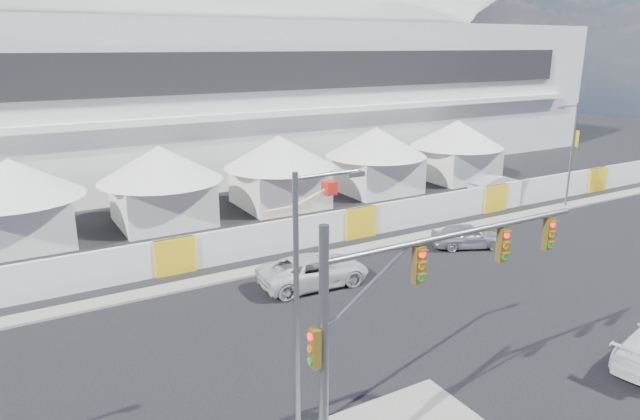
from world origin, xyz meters
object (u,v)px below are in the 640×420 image
lot_car_a (497,184)px  traffic_mast (384,336)px  pickup_curb (314,270)px  sedan_silver (467,236)px  streetlight_median (303,291)px  streetlight_curb (571,148)px  boom_lift (283,224)px

lot_car_a → traffic_mast: bearing=128.6°
pickup_curb → lot_car_a: 23.99m
sedan_silver → streetlight_median: (-16.98, -10.36, 4.24)m
sedan_silver → streetlight_curb: bearing=-52.2°
streetlight_curb → lot_car_a: bearing=104.0°
pickup_curb → streetlight_curb: size_ratio=0.74×
traffic_mast → boom_lift: size_ratio=1.48×
streetlight_median → streetlight_curb: bearing=24.0°
sedan_silver → boom_lift: bearing=74.8°
lot_car_a → sedan_silver: bearing=127.0°
streetlight_median → traffic_mast: bearing=-64.4°
sedan_silver → traffic_mast: bearing=153.9°
pickup_curb → lot_car_a: lot_car_a is taller
streetlight_median → boom_lift: (8.20, 17.80, -4.13)m
streetlight_median → streetlight_curb: (29.85, 13.30, -0.42)m
pickup_curb → boom_lift: (2.09, 7.66, 0.05)m
lot_car_a → boom_lift: boom_lift is taller
sedan_silver → streetlight_median: 20.34m
traffic_mast → streetlight_curb: streetlight_curb is taller
lot_car_a → boom_lift: size_ratio=0.78×
streetlight_median → boom_lift: streetlight_median is taller
streetlight_curb → boom_lift: (-21.65, 4.50, -3.71)m
traffic_mast → streetlight_curb: 32.72m
lot_car_a → traffic_mast: size_ratio=0.53×
traffic_mast → boom_lift: bearing=70.8°
traffic_mast → streetlight_median: 2.77m
streetlight_median → boom_lift: 20.03m
pickup_curb → boom_lift: boom_lift is taller
lot_car_a → streetlight_curb: streetlight_curb is taller
lot_car_a → streetlight_curb: (1.36, -5.47, 3.75)m
lot_car_a → boom_lift: bearing=93.5°
traffic_mast → streetlight_median: (-1.16, 2.43, 0.63)m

